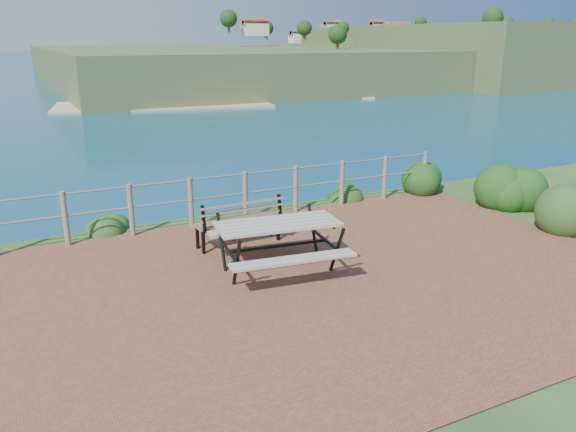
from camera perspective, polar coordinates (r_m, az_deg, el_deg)
name	(u,v)px	position (r m, az deg, el deg)	size (l,w,h in m)	color
ground	(328,279)	(8.79, 4.08, -6.44)	(10.00, 7.00, 0.12)	brown
ocean	(12,50)	(206.97, -26.20, 14.91)	(1200.00, 1200.00, 0.00)	#135676
safety_railing	(245,193)	(11.44, -4.35, 2.35)	(9.40, 0.10, 1.00)	#6B5B4C
distant_bay	(432,50)	(274.43, 14.39, 16.04)	(290.00, 232.36, 24.00)	#3C552A
picnic_table	(278,241)	(8.86, -1.04, -2.60)	(2.00, 1.66, 0.81)	gray
park_bench	(238,214)	(10.03, -5.09, 0.19)	(1.59, 0.46, 0.89)	brown
shrub_right_front	(510,206)	(13.46, 21.58, 0.93)	(1.31, 1.31, 1.87)	#164214
shrub_right_edge	(418,191)	(14.15, 13.11, 2.51)	(0.99, 0.99, 1.41)	#164214
shrub_lip_west	(111,230)	(11.48, -17.50, -1.39)	(0.75, 0.75, 0.48)	#21481B
shrub_lip_east	(339,199)	(13.11, 5.24, 1.71)	(0.82, 0.82, 0.58)	#164214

